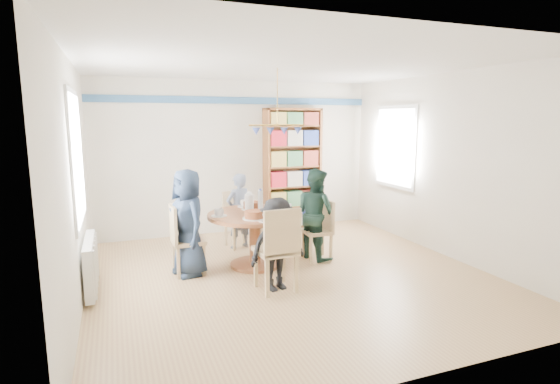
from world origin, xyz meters
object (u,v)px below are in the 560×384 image
chair_near (278,246)px  person_far (239,211)px  person_left (188,223)px  radiator (91,264)px  chair_far (237,216)px  person_right (316,214)px  chair_right (322,227)px  person_near (277,244)px  dining_table (255,227)px  bookshelf (292,170)px  chair_left (182,237)px

chair_near → person_far: 1.92m
person_left → person_far: 1.32m
radiator → chair_far: 2.49m
chair_near → person_right: 1.42m
chair_right → person_left: person_left is taller
radiator → person_far: person_far is taller
person_far → person_near: person_far is taller
dining_table → chair_near: (-0.03, -1.00, 0.01)m
chair_near → person_far: (0.05, 1.92, 0.03)m
person_left → person_right: person_left is taller
radiator → bookshelf: bearing=31.0°
person_left → bookshelf: size_ratio=0.63×
dining_table → bookshelf: 2.29m
chair_near → person_right: person_right is taller
radiator → person_near: 2.20m
chair_near → person_far: size_ratio=0.86×
dining_table → person_far: size_ratio=1.09×
dining_table → person_near: (-0.01, -0.92, 0.01)m
dining_table → person_near: person_near is taller
chair_right → chair_far: chair_far is taller
chair_far → chair_near: (-0.06, -2.06, 0.08)m
person_left → chair_right: bearing=74.3°
radiator → chair_left: (1.10, 0.26, 0.16)m
chair_far → bookshelf: bearing=30.5°
chair_near → person_left: (-0.88, 0.99, 0.14)m
chair_far → person_right: person_right is taller
radiator → dining_table: 2.12m
radiator → person_right: bearing=4.9°
person_left → chair_near: bearing=26.9°
chair_far → person_left: 1.44m
person_near → chair_far: bearing=76.4°
person_right → person_far: 1.28m
chair_far → person_far: bearing=-91.3°
chair_left → person_left: bearing=-25.1°
radiator → person_right: person_right is taller
person_far → dining_table: bearing=71.3°
chair_near → bookshelf: size_ratio=0.46×
person_left → person_far: bearing=119.8°
chair_left → bookshelf: 2.97m
radiator → chair_far: chair_far is taller
person_far → chair_near: bearing=71.2°
radiator → person_left: person_left is taller
person_right → dining_table: bearing=73.8°
radiator → dining_table: (2.10, 0.24, 0.21)m
chair_left → chair_far: size_ratio=1.05×
chair_right → person_near: (-1.02, -0.88, 0.08)m
chair_left → chair_right: size_ratio=1.07×
chair_left → chair_right: bearing=-1.8°
person_right → chair_left: bearing=72.5°
radiator → person_left: size_ratio=0.71×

